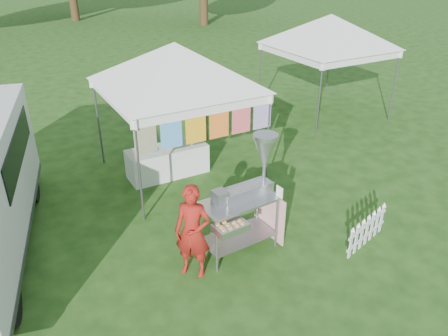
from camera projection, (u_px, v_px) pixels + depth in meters
ground at (265, 256)px, 7.47m from camera, size 120.00×120.00×0.00m
canopy_main at (174, 43)px, 8.82m from camera, size 4.24×4.24×3.45m
canopy_right at (332, 14)px, 12.38m from camera, size 4.24×4.24×3.45m
donut_cart at (250, 187)px, 7.19m from camera, size 1.45×1.08×2.03m
vendor at (193, 232)px, 6.75m from camera, size 0.68×0.68×1.59m
picket_fence at (367, 231)px, 7.65m from camera, size 1.22×0.37×0.56m
display_table at (168, 161)px, 9.98m from camera, size 1.80×0.70×0.68m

